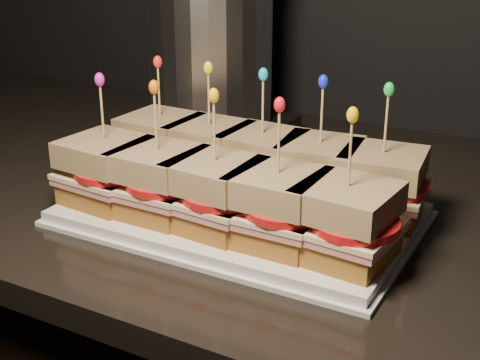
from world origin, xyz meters
The scene contains 76 objects.
granite_slab centered at (-0.62, 1.64, 0.90)m, with size 2.57×0.74×0.03m, color black.
platter centered at (-0.77, 1.51, 0.92)m, with size 0.42×0.26×0.02m, color silver.
platter_rim centered at (-0.77, 1.51, 0.92)m, with size 0.43×0.27×0.01m, color silver.
sandwich_0_bread_bot centered at (-0.93, 1.57, 0.95)m, with size 0.09×0.09×0.03m, color brown.
sandwich_0_ham centered at (-0.93, 1.57, 0.96)m, with size 0.10×0.10×0.01m, color #B3645E.
sandwich_0_cheese centered at (-0.93, 1.57, 0.97)m, with size 0.10×0.10×0.01m, color beige.
sandwich_0_tomato centered at (-0.92, 1.57, 0.98)m, with size 0.09×0.09×0.01m, color red.
sandwich_0_bread_top centered at (-0.93, 1.57, 1.00)m, with size 0.09×0.09×0.03m, color #502A0C.
sandwich_0_pick centered at (-0.93, 1.57, 1.04)m, with size 0.00×0.00×0.09m, color tan.
sandwich_0_frill centered at (-0.93, 1.57, 1.09)m, with size 0.01×0.01×0.02m, color red.
sandwich_1_bread_bot centered at (-0.85, 1.57, 0.95)m, with size 0.09×0.09×0.03m, color brown.
sandwich_1_ham centered at (-0.85, 1.57, 0.96)m, with size 0.10×0.10×0.01m, color #B3645E.
sandwich_1_cheese centered at (-0.85, 1.57, 0.97)m, with size 0.10×0.10×0.01m, color beige.
sandwich_1_tomato centered at (-0.84, 1.57, 0.98)m, with size 0.09×0.09×0.01m, color red.
sandwich_1_bread_top centered at (-0.85, 1.57, 1.00)m, with size 0.09×0.09×0.03m, color #502A0C.
sandwich_1_pick centered at (-0.85, 1.57, 1.04)m, with size 0.00×0.00×0.09m, color tan.
sandwich_1_frill centered at (-0.85, 1.57, 1.09)m, with size 0.01×0.01×0.02m, color #F3EF0E.
sandwich_2_bread_bot centered at (-0.77, 1.57, 0.95)m, with size 0.09×0.09×0.03m, color brown.
sandwich_2_ham centered at (-0.77, 1.57, 0.96)m, with size 0.10×0.10×0.01m, color #B3645E.
sandwich_2_cheese centered at (-0.77, 1.57, 0.97)m, with size 0.10×0.10×0.01m, color beige.
sandwich_2_tomato centered at (-0.76, 1.57, 0.98)m, with size 0.09×0.09×0.01m, color red.
sandwich_2_bread_top centered at (-0.77, 1.57, 1.00)m, with size 0.09×0.09×0.03m, color #502A0C.
sandwich_2_pick centered at (-0.77, 1.57, 1.04)m, with size 0.00×0.00×0.09m, color tan.
sandwich_2_frill centered at (-0.77, 1.57, 1.09)m, with size 0.01×0.01×0.02m, color #0FB0BA.
sandwich_3_bread_bot centered at (-0.69, 1.57, 0.95)m, with size 0.09×0.09×0.03m, color brown.
sandwich_3_ham centered at (-0.69, 1.57, 0.96)m, with size 0.10×0.10×0.01m, color #B3645E.
sandwich_3_cheese centered at (-0.69, 1.57, 0.97)m, with size 0.10×0.10×0.01m, color beige.
sandwich_3_tomato centered at (-0.68, 1.57, 0.98)m, with size 0.09×0.09×0.01m, color red.
sandwich_3_bread_top centered at (-0.69, 1.57, 1.00)m, with size 0.09×0.09×0.03m, color #502A0C.
sandwich_3_pick centered at (-0.69, 1.57, 1.04)m, with size 0.00×0.00×0.09m, color tan.
sandwich_3_frill centered at (-0.69, 1.57, 1.09)m, with size 0.01×0.01×0.02m, color #1224D9.
sandwich_4_bread_bot centered at (-0.61, 1.57, 0.95)m, with size 0.09×0.09×0.03m, color brown.
sandwich_4_ham centered at (-0.61, 1.57, 0.96)m, with size 0.10×0.10×0.01m, color #B3645E.
sandwich_4_cheese centered at (-0.61, 1.57, 0.97)m, with size 0.10×0.10×0.01m, color beige.
sandwich_4_tomato centered at (-0.60, 1.57, 0.98)m, with size 0.09×0.09×0.01m, color red.
sandwich_4_bread_top centered at (-0.61, 1.57, 1.00)m, with size 0.09×0.09×0.03m, color #502A0C.
sandwich_4_pick centered at (-0.61, 1.57, 1.04)m, with size 0.00×0.00×0.09m, color tan.
sandwich_4_frill centered at (-0.61, 1.57, 1.09)m, with size 0.01×0.01×0.02m, color green.
sandwich_5_bread_bot centered at (-0.93, 1.46, 0.95)m, with size 0.09×0.09×0.03m, color brown.
sandwich_5_ham centered at (-0.93, 1.46, 0.96)m, with size 0.10×0.10×0.01m, color #B3645E.
sandwich_5_cheese centered at (-0.93, 1.46, 0.97)m, with size 0.10×0.10×0.01m, color beige.
sandwich_5_tomato centered at (-0.92, 1.45, 0.98)m, with size 0.09×0.09×0.01m, color red.
sandwich_5_bread_top centered at (-0.93, 1.46, 1.00)m, with size 0.09×0.09×0.03m, color #502A0C.
sandwich_5_pick centered at (-0.93, 1.46, 1.04)m, with size 0.00×0.00×0.09m, color tan.
sandwich_5_frill centered at (-0.93, 1.46, 1.09)m, with size 0.01×0.01×0.02m, color #D319BC.
sandwich_6_bread_bot centered at (-0.85, 1.46, 0.95)m, with size 0.09×0.09×0.03m, color brown.
sandwich_6_ham centered at (-0.85, 1.46, 0.96)m, with size 0.10×0.10×0.01m, color #B3645E.
sandwich_6_cheese centered at (-0.85, 1.46, 0.97)m, with size 0.10×0.10×0.01m, color beige.
sandwich_6_tomato centered at (-0.84, 1.45, 0.98)m, with size 0.09×0.09×0.01m, color red.
sandwich_6_bread_top centered at (-0.85, 1.46, 1.00)m, with size 0.09×0.09×0.03m, color #502A0C.
sandwich_6_pick centered at (-0.85, 1.46, 1.04)m, with size 0.00×0.00×0.09m, color tan.
sandwich_6_frill centered at (-0.85, 1.46, 1.09)m, with size 0.01×0.01×0.02m, color orange.
sandwich_7_bread_bot centered at (-0.77, 1.46, 0.95)m, with size 0.09×0.09×0.03m, color brown.
sandwich_7_ham centered at (-0.77, 1.46, 0.96)m, with size 0.10×0.10×0.01m, color #B3645E.
sandwich_7_cheese centered at (-0.77, 1.46, 0.97)m, with size 0.10×0.10×0.01m, color beige.
sandwich_7_tomato centered at (-0.76, 1.45, 0.98)m, with size 0.09×0.09×0.01m, color red.
sandwich_7_bread_top centered at (-0.77, 1.46, 1.00)m, with size 0.09×0.09×0.03m, color #502A0C.
sandwich_7_pick centered at (-0.77, 1.46, 1.04)m, with size 0.00×0.00×0.09m, color tan.
sandwich_7_frill centered at (-0.77, 1.46, 1.09)m, with size 0.01×0.01×0.02m, color #F5B10F.
sandwich_8_bread_bot centered at (-0.69, 1.46, 0.95)m, with size 0.09×0.09×0.03m, color brown.
sandwich_8_ham centered at (-0.69, 1.46, 0.96)m, with size 0.10×0.10×0.01m, color #B3645E.
sandwich_8_cheese centered at (-0.69, 1.46, 0.97)m, with size 0.10×0.10×0.01m, color beige.
sandwich_8_tomato centered at (-0.68, 1.45, 0.98)m, with size 0.09×0.09×0.01m, color red.
sandwich_8_bread_top centered at (-0.69, 1.46, 1.00)m, with size 0.09×0.09×0.03m, color #502A0C.
sandwich_8_pick centered at (-0.69, 1.46, 1.04)m, with size 0.00×0.00×0.09m, color tan.
sandwich_8_frill centered at (-0.69, 1.46, 1.09)m, with size 0.01×0.01×0.02m, color red.
sandwich_9_bread_bot centered at (-0.61, 1.46, 0.95)m, with size 0.09×0.09×0.03m, color brown.
sandwich_9_ham centered at (-0.61, 1.46, 0.96)m, with size 0.10×0.10×0.01m, color #B3645E.
sandwich_9_cheese centered at (-0.61, 1.46, 0.97)m, with size 0.10×0.10×0.01m, color beige.
sandwich_9_tomato centered at (-0.60, 1.45, 0.98)m, with size 0.09×0.09×0.01m, color red.
sandwich_9_bread_top centered at (-0.61, 1.46, 1.00)m, with size 0.09×0.09×0.03m, color #502A0C.
sandwich_9_pick centered at (-0.61, 1.46, 1.04)m, with size 0.00×0.00×0.09m, color tan.
sandwich_9_frill centered at (-0.61, 1.46, 1.09)m, with size 0.01×0.01×0.02m, color #FCB609.
appliance_base centered at (-0.98, 1.80, 0.93)m, with size 0.25×0.20×0.03m, color #262628.
appliance_body centered at (-0.98, 1.80, 1.08)m, with size 0.20×0.20×0.27m, color silver.
appliance centered at (-0.98, 1.80, 1.07)m, with size 0.25×0.20×0.32m, color silver, non-canonical shape.
Camera 1 is at (-0.41, 0.85, 1.27)m, focal length 50.00 mm.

